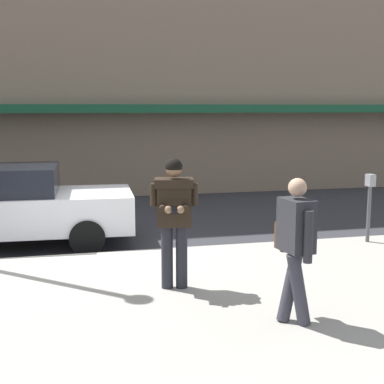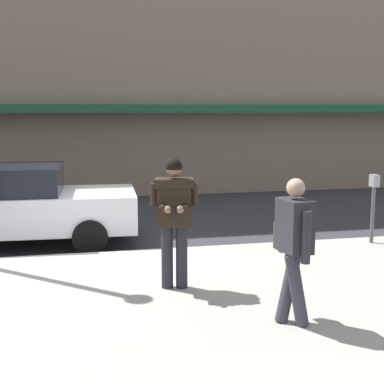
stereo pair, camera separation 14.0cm
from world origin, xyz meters
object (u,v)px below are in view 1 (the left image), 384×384
Objects in this scene: parking_meter at (369,198)px; parked_sedan_mid at (9,206)px; pedestrian_with_bag at (295,241)px; man_texting_on_phone at (174,209)px.

parked_sedan_mid is at bearing 165.29° from parking_meter.
pedestrian_with_bag reaches higher than parking_meter.
man_texting_on_phone is 1.86m from pedestrian_with_bag.
pedestrian_with_bag is (1.10, -1.50, -0.14)m from man_texting_on_phone.
pedestrian_with_bag is at bearing -53.68° from man_texting_on_phone.
pedestrian_with_bag is 1.34× the size of parking_meter.
man_texting_on_phone is at bearing -54.11° from parked_sedan_mid.
pedestrian_with_bag reaches higher than parked_sedan_mid.
man_texting_on_phone reaches higher than parking_meter.
pedestrian_with_bag is at bearing -53.98° from parked_sedan_mid.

